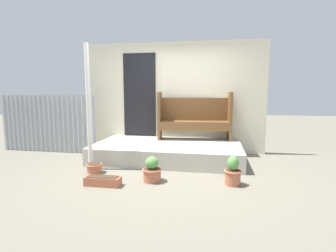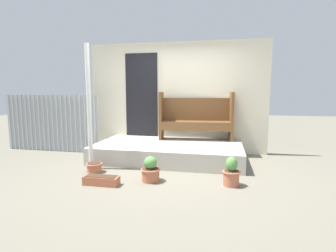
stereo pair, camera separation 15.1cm
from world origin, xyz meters
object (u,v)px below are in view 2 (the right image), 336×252
support_post (89,108)px  flower_pot_left (94,167)px  bench (196,116)px  flower_pot_middle (151,170)px  planter_box_rect (101,180)px  flower_pot_right (231,173)px

support_post → flower_pot_left: size_ratio=7.77×
support_post → flower_pot_left: bearing=-51.2°
bench → flower_pot_middle: 2.19m
support_post → flower_pot_left: (0.17, -0.21, -1.06)m
bench → flower_pot_left: (-1.64, -1.75, -0.79)m
support_post → bench: size_ratio=1.37×
flower_pot_left → planter_box_rect: 0.70m
support_post → flower_pot_right: support_post is taller
bench → planter_box_rect: 2.75m
bench → planter_box_rect: bench is taller
flower_pot_middle → flower_pot_right: (1.28, 0.07, 0.02)m
flower_pot_left → planter_box_rect: (0.41, -0.57, -0.03)m
planter_box_rect → bench: bearing=62.1°
support_post → flower_pot_left: 1.09m
bench → flower_pot_middle: (-0.52, -2.00, -0.71)m
flower_pot_middle → planter_box_rect: 0.79m
flower_pot_middle → flower_pot_right: flower_pot_right is taller
support_post → bench: 2.40m
support_post → flower_pot_right: bearing=-8.7°
bench → flower_pot_right: 2.19m
support_post → planter_box_rect: (0.59, -0.78, -1.08)m
bench → flower_pot_right: bench is taller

